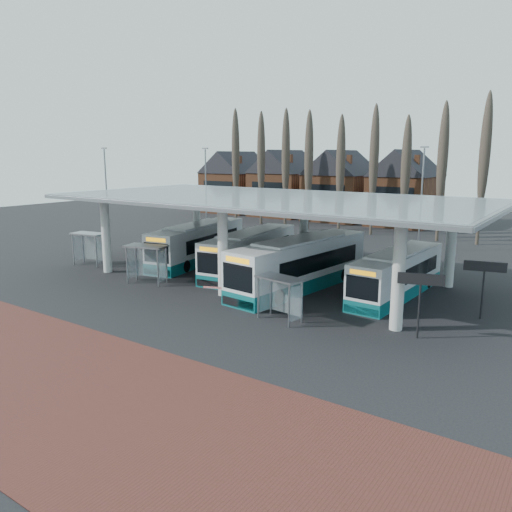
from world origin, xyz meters
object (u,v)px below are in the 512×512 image
Objects in this scene: bus_2 at (301,265)px; shelter_1 at (148,255)px; bus_1 at (251,253)px; shelter_2 at (281,289)px; bus_0 at (199,244)px; bus_3 at (398,274)px; shelter_0 at (90,241)px.

bus_2 is 11.36m from shelter_1.
bus_1 is 4.16× the size of shelter_2.
shelter_1 is (-4.21, -7.27, 0.50)m from bus_1.
bus_1 is at bearing -14.57° from bus_0.
bus_3 reaches higher than shelter_0.
shelter_0 is at bearing -147.93° from bus_0.
shelter_1 is at bearing -154.14° from bus_3.
bus_3 is at bearing 2.17° from shelter_0.
bus_0 reaches higher than bus_1.
bus_0 is at bearing 88.79° from shelter_1.
bus_2 reaches higher than shelter_0.
bus_2 is 4.52× the size of shelter_2.
bus_2 is 1.19× the size of bus_3.
bus_1 is at bearing 45.44° from shelter_1.
bus_2 is at bearing 0.08° from shelter_0.
shelter_2 is (8.50, -8.94, 0.29)m from bus_1.
bus_1 is 12.24m from bus_3.
shelter_0 is at bearing -163.90° from bus_1.
bus_2 is at bearing 12.12° from shelter_1.
bus_2 is 3.98× the size of shelter_1.
bus_1 is 1.10× the size of bus_3.
shelter_0 is 1.09× the size of shelter_2.
bus_0 is at bearing 173.38° from bus_2.
shelter_0 is at bearing -165.24° from bus_3.
bus_2 is at bearing -22.41° from bus_0.
bus_0 reaches higher than shelter_0.
bus_3 is at bearing -11.53° from bus_0.
bus_2 is at bearing 120.32° from shelter_2.
bus_2 is 19.25m from shelter_0.
bus_3 reaches higher than shelter_1.
bus_3 is 3.47× the size of shelter_0.
shelter_2 is at bearing -63.13° from bus_2.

